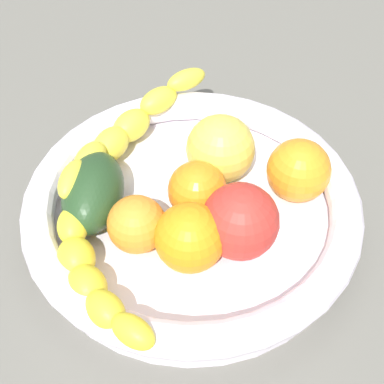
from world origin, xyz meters
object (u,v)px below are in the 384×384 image
at_px(fruit_bowl, 192,208).
at_px(avocado_dark, 93,192).
at_px(orange_rear, 196,189).
at_px(orange_mid_right, 137,224).
at_px(apple_yellow, 220,149).
at_px(orange_mid_left, 190,238).
at_px(banana_draped_left, 126,130).
at_px(banana_draped_right, 88,266).
at_px(orange_front, 299,170).
at_px(tomato_red, 240,221).

bearing_deg(fruit_bowl, avocado_dark, -32.97).
distance_m(orange_rear, avocado_dark, 0.10).
distance_m(orange_mid_right, apple_yellow, 0.12).
xyz_separation_m(orange_mid_left, orange_rear, (-0.04, -0.05, -0.00)).
xyz_separation_m(orange_mid_left, apple_yellow, (-0.09, -0.08, 0.00)).
height_order(banana_draped_left, orange_mid_right, banana_draped_left).
relative_size(banana_draped_right, avocado_dark, 2.08).
height_order(banana_draped_right, orange_front, orange_front).
bearing_deg(fruit_bowl, apple_yellow, -150.18).
distance_m(orange_mid_right, orange_rear, 0.07).
bearing_deg(fruit_bowl, orange_mid_left, 55.93).
height_order(avocado_dark, apple_yellow, apple_yellow).
xyz_separation_m(orange_front, orange_mid_right, (0.17, -0.03, -0.00)).
distance_m(orange_front, apple_yellow, 0.08).
relative_size(banana_draped_left, orange_mid_left, 3.47).
height_order(fruit_bowl, avocado_dark, avocado_dark).
relative_size(orange_mid_left, avocado_dark, 0.66).
height_order(fruit_bowl, orange_front, orange_front).
distance_m(orange_rear, tomato_red, 0.06).
distance_m(banana_draped_right, orange_rear, 0.13).
relative_size(orange_mid_left, orange_rear, 1.11).
distance_m(banana_draped_right, tomato_red, 0.14).
bearing_deg(tomato_red, banana_draped_right, -14.90).
distance_m(banana_draped_right, orange_mid_right, 0.06).
bearing_deg(avocado_dark, orange_front, 155.12).
xyz_separation_m(avocado_dark, apple_yellow, (-0.13, 0.02, 0.01)).
bearing_deg(banana_draped_left, orange_rear, 99.68).
distance_m(tomato_red, apple_yellow, 0.10).
distance_m(orange_front, orange_rear, 0.10).
distance_m(fruit_bowl, orange_rear, 0.02).
bearing_deg(orange_rear, orange_mid_right, 6.33).
relative_size(banana_draped_right, tomato_red, 2.81).
xyz_separation_m(banana_draped_left, tomato_red, (-0.03, 0.17, 0.00)).
xyz_separation_m(orange_mid_left, orange_mid_right, (0.03, -0.04, -0.00)).
distance_m(banana_draped_left, orange_mid_right, 0.13).
bearing_deg(orange_mid_right, fruit_bowl, -175.35).
relative_size(banana_draped_left, apple_yellow, 3.14).
height_order(banana_draped_left, orange_front, orange_front).
relative_size(orange_mid_right, avocado_dark, 0.57).
bearing_deg(fruit_bowl, banana_draped_left, -83.57).
distance_m(banana_draped_left, apple_yellow, 0.10).
height_order(banana_draped_right, tomato_red, tomato_red).
height_order(fruit_bowl, banana_draped_right, banana_draped_right).
distance_m(fruit_bowl, orange_mid_left, 0.06).
bearing_deg(tomato_red, banana_draped_left, -80.93).
xyz_separation_m(orange_front, orange_mid_left, (0.14, 0.01, 0.00)).
relative_size(orange_front, tomato_red, 0.89).
height_order(orange_front, orange_mid_right, orange_front).
distance_m(banana_draped_left, orange_rear, 0.11).
height_order(banana_draped_left, banana_draped_right, banana_draped_left).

